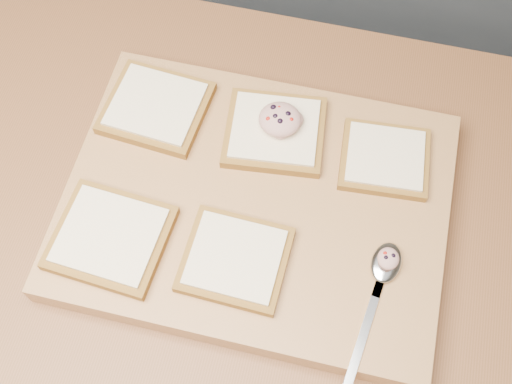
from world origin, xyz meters
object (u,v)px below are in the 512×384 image
bread_far_center (275,131)px  tuna_salad_dollop (280,119)px  spoon (383,272)px  cutting_board (256,205)px

bread_far_center → tuna_salad_dollop: (0.00, 0.01, 0.02)m
spoon → tuna_salad_dollop: bearing=134.5°
cutting_board → bread_far_center: (0.00, 0.10, 0.03)m
spoon → cutting_board: bearing=159.8°
cutting_board → bread_far_center: size_ratio=3.44×
cutting_board → bread_far_center: 0.10m
bread_far_center → tuna_salad_dollop: bearing=49.8°
cutting_board → tuna_salad_dollop: size_ratio=8.66×
cutting_board → tuna_salad_dollop: tuna_salad_dollop is taller
tuna_salad_dollop → bread_far_center: bearing=-130.2°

